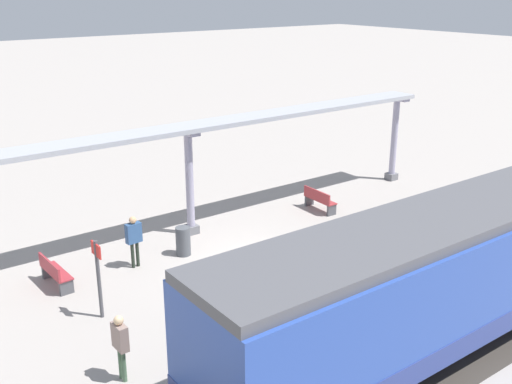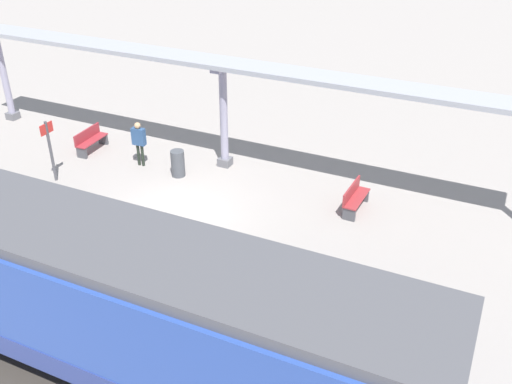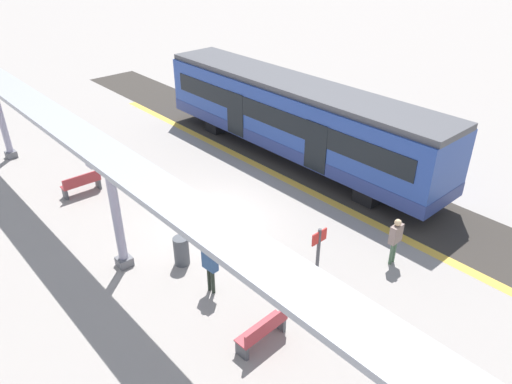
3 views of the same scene
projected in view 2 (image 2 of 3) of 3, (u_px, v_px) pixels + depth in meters
ground_plane at (175, 216)px, 18.31m from camera, size 176.00×176.00×0.00m
tactile_edge_strip at (93, 290)px, 15.16m from camera, size 0.38×26.51×0.01m
trackbed at (44, 334)px, 13.76m from camera, size 3.20×38.51×0.01m
train_near_carriage at (94, 294)px, 12.19m from camera, size 2.65×14.71×3.48m
canopy_pillar_second at (224, 117)px, 20.39m from camera, size 1.10×0.44×3.74m
canopy_pillar_third at (4, 76)px, 24.20m from camera, size 1.10×0.44×3.74m
canopy_beam at (224, 64)px, 19.41m from camera, size 1.20×21.58×0.16m
bench_near_end at (90, 140)px, 22.20m from camera, size 1.52×0.51×0.86m
bench_mid_platform at (354, 197)px, 18.42m from camera, size 1.51×0.49×0.86m
trash_bin at (178, 163)px, 20.41m from camera, size 0.48×0.48×0.96m
platform_info_sign at (50, 145)px, 19.69m from camera, size 0.56×0.10×2.20m
passenger_by_the_benches at (139, 139)px, 20.82m from camera, size 0.25×0.50×1.68m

